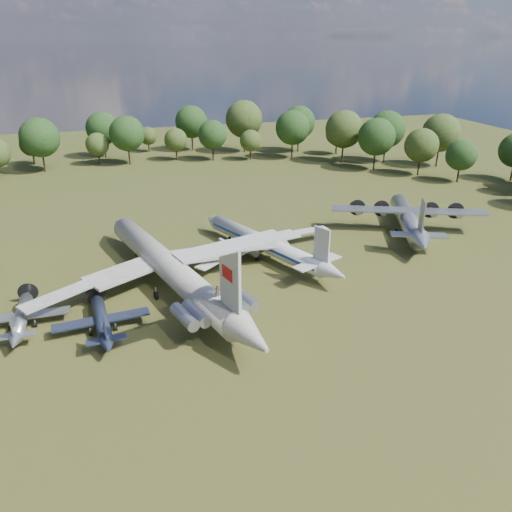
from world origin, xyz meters
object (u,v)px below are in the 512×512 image
object	(u,v)px
an12_transport	(407,222)
small_prop_west	(102,323)
tu104_jet	(264,246)
il62_airliner	(170,272)
small_prop_northwest	(22,319)
person_on_il62	(217,291)

from	to	relation	value
an12_transport	small_prop_west	distance (m)	61.82
tu104_jet	an12_transport	xyz separation A→B (m)	(30.57, 3.33, 0.25)
il62_airliner	tu104_jet	xyz separation A→B (m)	(17.47, 7.57, -0.80)
il62_airliner	an12_transport	xyz separation A→B (m)	(48.04, 10.89, -0.55)
il62_airliner	tu104_jet	size ratio (longest dim) A/B	1.44
an12_transport	small_prop_northwest	bearing A→B (deg)	-144.04
il62_airliner	person_on_il62	bearing A→B (deg)	-90.00
il62_airliner	small_prop_west	bearing A→B (deg)	-152.08
small_prop_west	person_on_il62	size ratio (longest dim) A/B	10.23
tu104_jet	person_on_il62	xyz separation A→B (m)	(-13.19, -22.32, 4.37)
tu104_jet	small_prop_northwest	xyz separation A→B (m)	(-37.85, -13.36, -0.74)
il62_airliner	tu104_jet	distance (m)	19.05
il62_airliner	tu104_jet	bearing A→B (deg)	7.26
tu104_jet	person_on_il62	size ratio (longest dim) A/B	23.42
small_prop_west	small_prop_northwest	bearing A→B (deg)	152.63
il62_airliner	small_prop_northwest	world-z (taller)	il62_airliner
small_prop_west	small_prop_northwest	size ratio (longest dim) A/B	1.03
small_prop_west	an12_transport	bearing A→B (deg)	14.01
small_prop_northwest	person_on_il62	xyz separation A→B (m)	(24.66, -8.95, 5.11)
il62_airliner	small_prop_west	xyz separation A→B (m)	(-10.18, -9.86, -1.50)
il62_airliner	person_on_il62	xyz separation A→B (m)	(4.28, -14.75, 3.57)
an12_transport	small_prop_northwest	xyz separation A→B (m)	(-68.42, -16.69, -0.99)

